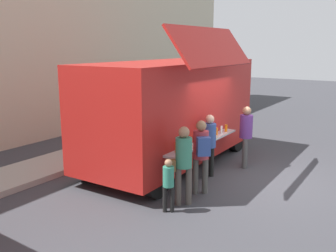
{
  "coord_description": "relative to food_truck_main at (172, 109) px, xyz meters",
  "views": [
    {
      "loc": [
        -8.93,
        -3.19,
        3.36
      ],
      "look_at": [
        -0.91,
        2.09,
        1.3
      ],
      "focal_mm": 40.31,
      "sensor_mm": 36.0,
      "label": 1
    }
  ],
  "objects": [
    {
      "name": "food_truck_main",
      "position": [
        0.0,
        0.0,
        0.0
      ],
      "size": [
        6.02,
        3.11,
        3.8
      ],
      "rotation": [
        0.0,
        0.0,
        0.01
      ],
      "color": "#B21E1A",
      "rests_on": "ground"
    },
    {
      "name": "customer_extra_browsing",
      "position": [
        0.85,
        -1.87,
        -0.57
      ],
      "size": [
        0.35,
        0.35,
        1.72
      ],
      "rotation": [
        0.0,
        0.0,
        1.88
      ],
      "color": "#484746",
      "rests_on": "ground"
    },
    {
      "name": "trash_bin",
      "position": [
        3.53,
        2.32,
        -1.12
      ],
      "size": [
        0.6,
        0.6,
        0.96
      ],
      "primitive_type": "cylinder",
      "color": "#2D633B",
      "rests_on": "ground"
    },
    {
      "name": "child_near_queue",
      "position": [
        -2.78,
        -1.69,
        -0.93
      ],
      "size": [
        0.23,
        0.23,
        1.13
      ],
      "rotation": [
        0.0,
        0.0,
        0.55
      ],
      "color": "black",
      "rests_on": "ground"
    },
    {
      "name": "customer_rear_waiting",
      "position": [
        -2.31,
        -1.75,
        -0.58
      ],
      "size": [
        0.48,
        0.51,
        1.72
      ],
      "rotation": [
        0.0,
        0.0,
        0.71
      ],
      "color": "#4F4740",
      "rests_on": "ground"
    },
    {
      "name": "customer_mid_with_backpack",
      "position": [
        -1.58,
        -1.78,
        -0.55
      ],
      "size": [
        0.54,
        0.52,
        1.72
      ],
      "rotation": [
        0.0,
        0.0,
        0.72
      ],
      "color": "#4C4A46",
      "rests_on": "ground"
    },
    {
      "name": "customer_front_ordering",
      "position": [
        -0.48,
        -1.41,
        -0.62
      ],
      "size": [
        0.54,
        0.34,
        1.65
      ],
      "rotation": [
        0.0,
        0.0,
        1.32
      ],
      "color": "black",
      "rests_on": "ground"
    },
    {
      "name": "ground_plane",
      "position": [
        0.11,
        -2.47,
        -1.6
      ],
      "size": [
        60.0,
        60.0,
        0.0
      ],
      "primitive_type": "plane",
      "color": "#38383D"
    }
  ]
}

